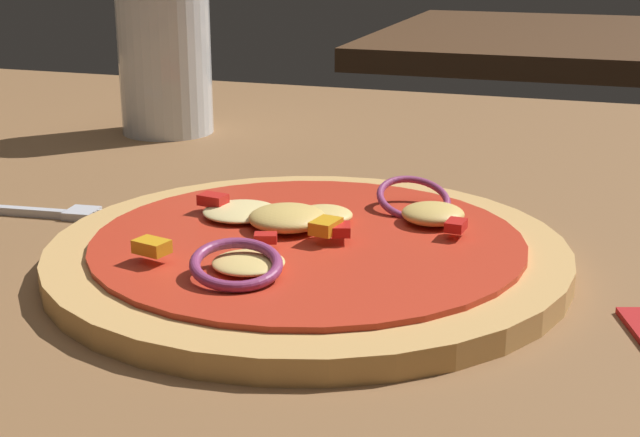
# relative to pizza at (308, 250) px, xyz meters

# --- Properties ---
(dining_table) EXTENTS (1.42, 1.00, 0.03)m
(dining_table) POSITION_rel_pizza_xyz_m (-0.03, 0.04, -0.03)
(dining_table) COLOR brown
(dining_table) RESTS_ON ground
(pizza) EXTENTS (0.27, 0.27, 0.03)m
(pizza) POSITION_rel_pizza_xyz_m (0.00, 0.00, 0.00)
(pizza) COLOR tan
(pizza) RESTS_ON dining_table
(fork) EXTENTS (0.18, 0.03, 0.01)m
(fork) POSITION_rel_pizza_xyz_m (-0.20, 0.03, -0.01)
(fork) COLOR silver
(fork) RESTS_ON dining_table
(beer_glass) EXTENTS (0.08, 0.08, 0.14)m
(beer_glass) POSITION_rel_pizza_xyz_m (-0.22, 0.27, 0.05)
(beer_glass) COLOR silver
(beer_glass) RESTS_ON dining_table
(background_table) EXTENTS (0.62, 0.66, 0.03)m
(background_table) POSITION_rel_pizza_xyz_m (0.06, 1.19, -0.03)
(background_table) COLOR #4C301C
(background_table) RESTS_ON ground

